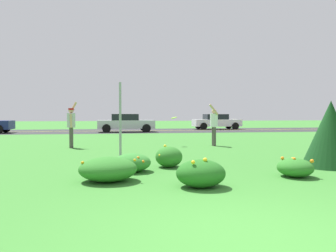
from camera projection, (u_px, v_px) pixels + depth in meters
The scene contains 15 objects.
ground_plane at pixel (142, 143), 16.24m from camera, with size 120.00×120.00×0.00m, color #387A2D.
highway_strip at pixel (127, 131), 28.75m from camera, with size 120.00×8.20×0.01m, color #2D2D30.
highway_center_stripe at pixel (127, 131), 28.75m from camera, with size 120.00×0.16×0.00m, color yellow.
daylily_clump_front_left at pixel (132, 163), 8.11m from camera, with size 0.92×0.87×0.44m.
daylily_clump_front_right at pixel (295, 168), 7.43m from camera, with size 0.78×0.82×0.45m.
daylily_clump_front_center at pixel (169, 157), 8.82m from camera, with size 0.71×0.77×0.58m.
daylily_clump_mid_right at pixel (201, 173), 6.37m from camera, with size 0.95×0.87×0.58m.
daylily_clump_mid_left at pixel (108, 169), 6.94m from camera, with size 1.20×1.09×0.51m.
sign_post_near_path at pixel (120, 122), 9.97m from camera, with size 0.07×0.10×2.35m.
evergreen_shrub_side at pixel (330, 134), 8.82m from camera, with size 1.45×1.45×1.76m, color #143D19.
person_thrower_red_cap_gray_shirt at pixel (71, 123), 13.96m from camera, with size 0.40×0.49×1.94m.
person_catcher_white_shirt at pixel (214, 124), 14.85m from camera, with size 0.46×0.49×1.86m.
frisbee_lime at pixel (174, 118), 14.85m from camera, with size 0.26×0.26×0.11m.
car_silver_center_left at pixel (126, 123), 26.87m from camera, with size 4.50×2.00×1.45m.
car_white_center_right at pixel (216, 122), 32.05m from camera, with size 4.50×2.00×1.45m.
Camera 1 is at (-1.60, -3.45, 1.38)m, focal length 35.75 mm.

